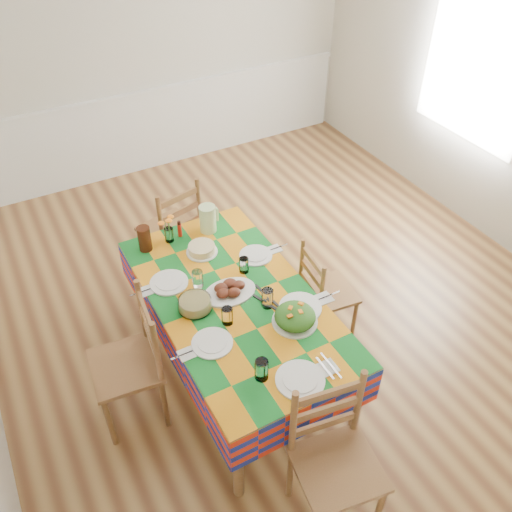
{
  "coord_description": "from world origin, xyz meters",
  "views": [
    {
      "loc": [
        -1.73,
        -2.9,
        3.25
      ],
      "look_at": [
        -0.34,
        -0.35,
        0.8
      ],
      "focal_mm": 38.0,
      "sensor_mm": 36.0,
      "label": 1
    }
  ],
  "objects_px": {
    "green_pitcher": "(208,219)",
    "chair_left": "(132,364)",
    "tea_pitcher": "(144,239)",
    "meat_platter": "(229,290)",
    "chair_far": "(173,231)",
    "dining_table": "(235,306)",
    "chair_near": "(334,461)",
    "chair_right": "(324,293)"
  },
  "relations": [
    {
      "from": "meat_platter",
      "to": "chair_near",
      "type": "height_order",
      "value": "chair_near"
    },
    {
      "from": "chair_near",
      "to": "tea_pitcher",
      "type": "bearing_deg",
      "value": 108.93
    },
    {
      "from": "dining_table",
      "to": "chair_near",
      "type": "height_order",
      "value": "chair_near"
    },
    {
      "from": "tea_pitcher",
      "to": "chair_near",
      "type": "relative_size",
      "value": 0.19
    },
    {
      "from": "green_pitcher",
      "to": "chair_far",
      "type": "height_order",
      "value": "chair_far"
    },
    {
      "from": "dining_table",
      "to": "meat_platter",
      "type": "distance_m",
      "value": 0.12
    },
    {
      "from": "chair_right",
      "to": "chair_far",
      "type": "bearing_deg",
      "value": 38.63
    },
    {
      "from": "meat_platter",
      "to": "chair_far",
      "type": "relative_size",
      "value": 0.37
    },
    {
      "from": "tea_pitcher",
      "to": "chair_right",
      "type": "xyz_separation_m",
      "value": [
        1.09,
        -0.76,
        -0.41
      ]
    },
    {
      "from": "green_pitcher",
      "to": "chair_near",
      "type": "bearing_deg",
      "value": -94.52
    },
    {
      "from": "meat_platter",
      "to": "chair_right",
      "type": "bearing_deg",
      "value": -3.84
    },
    {
      "from": "green_pitcher",
      "to": "chair_far",
      "type": "relative_size",
      "value": 0.22
    },
    {
      "from": "green_pitcher",
      "to": "dining_table",
      "type": "bearing_deg",
      "value": -101.95
    },
    {
      "from": "meat_platter",
      "to": "tea_pitcher",
      "type": "relative_size",
      "value": 1.88
    },
    {
      "from": "tea_pitcher",
      "to": "chair_right",
      "type": "height_order",
      "value": "tea_pitcher"
    },
    {
      "from": "meat_platter",
      "to": "chair_left",
      "type": "relative_size",
      "value": 0.36
    },
    {
      "from": "meat_platter",
      "to": "tea_pitcher",
      "type": "xyz_separation_m",
      "value": [
        -0.33,
        0.71,
        0.07
      ]
    },
    {
      "from": "dining_table",
      "to": "chair_far",
      "type": "bearing_deg",
      "value": 89.46
    },
    {
      "from": "chair_left",
      "to": "chair_right",
      "type": "xyz_separation_m",
      "value": [
        1.49,
        0.01,
        -0.07
      ]
    },
    {
      "from": "chair_left",
      "to": "chair_right",
      "type": "distance_m",
      "value": 1.49
    },
    {
      "from": "chair_left",
      "to": "green_pitcher",
      "type": "bearing_deg",
      "value": 136.19
    },
    {
      "from": "dining_table",
      "to": "chair_left",
      "type": "bearing_deg",
      "value": -179.62
    },
    {
      "from": "chair_near",
      "to": "chair_right",
      "type": "height_order",
      "value": "chair_near"
    },
    {
      "from": "tea_pitcher",
      "to": "chair_far",
      "type": "relative_size",
      "value": 0.2
    },
    {
      "from": "green_pitcher",
      "to": "chair_left",
      "type": "xyz_separation_m",
      "value": [
        -0.9,
        -0.76,
        -0.34
      ]
    },
    {
      "from": "chair_far",
      "to": "chair_left",
      "type": "height_order",
      "value": "chair_left"
    },
    {
      "from": "dining_table",
      "to": "chair_near",
      "type": "bearing_deg",
      "value": -89.65
    },
    {
      "from": "green_pitcher",
      "to": "chair_far",
      "type": "distance_m",
      "value": 0.57
    },
    {
      "from": "green_pitcher",
      "to": "chair_far",
      "type": "bearing_deg",
      "value": 109.39
    },
    {
      "from": "chair_near",
      "to": "dining_table",
      "type": "bearing_deg",
      "value": 99.19
    },
    {
      "from": "dining_table",
      "to": "tea_pitcher",
      "type": "height_order",
      "value": "tea_pitcher"
    },
    {
      "from": "meat_platter",
      "to": "chair_near",
      "type": "bearing_deg",
      "value": -89.26
    },
    {
      "from": "meat_platter",
      "to": "green_pitcher",
      "type": "bearing_deg",
      "value": 76.46
    },
    {
      "from": "dining_table",
      "to": "meat_platter",
      "type": "bearing_deg",
      "value": 98.95
    },
    {
      "from": "chair_near",
      "to": "chair_left",
      "type": "distance_m",
      "value": 1.39
    },
    {
      "from": "green_pitcher",
      "to": "chair_left",
      "type": "height_order",
      "value": "chair_left"
    },
    {
      "from": "tea_pitcher",
      "to": "meat_platter",
      "type": "bearing_deg",
      "value": -65.17
    },
    {
      "from": "dining_table",
      "to": "chair_far",
      "type": "relative_size",
      "value": 1.89
    },
    {
      "from": "chair_left",
      "to": "chair_near",
      "type": "bearing_deg",
      "value": 38.74
    },
    {
      "from": "dining_table",
      "to": "green_pitcher",
      "type": "distance_m",
      "value": 0.79
    },
    {
      "from": "chair_far",
      "to": "meat_platter",
      "type": "bearing_deg",
      "value": 74.84
    },
    {
      "from": "green_pitcher",
      "to": "chair_left",
      "type": "distance_m",
      "value": 1.23
    }
  ]
}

